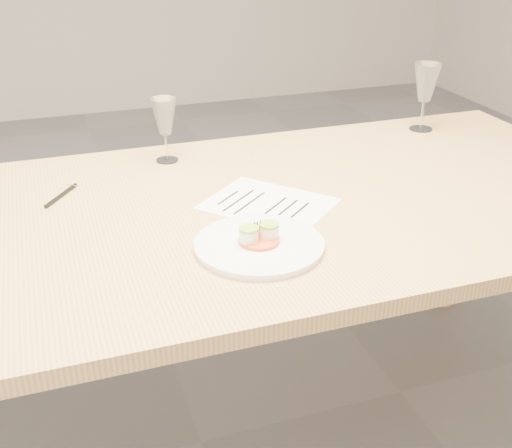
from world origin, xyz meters
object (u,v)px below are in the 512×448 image
object	(u,v)px
wine_glass_1	(165,118)
wine_glass_2	(426,84)
dining_table	(190,237)
dinner_plate	(259,244)
ballpoint_pen	(61,195)
recipe_sheet	(269,204)

from	to	relation	value
wine_glass_1	wine_glass_2	distance (m)	0.86
dining_table	wine_glass_2	xyz separation A→B (m)	(0.88, 0.37, 0.22)
dining_table	wine_glass_1	distance (m)	0.41
dinner_plate	wine_glass_1	size ratio (longest dim) A/B	1.52
ballpoint_pen	wine_glass_1	world-z (taller)	wine_glass_1
dinner_plate	recipe_sheet	distance (m)	0.23
wine_glass_1	dining_table	bearing A→B (deg)	-93.63
ballpoint_pen	dinner_plate	bearing A→B (deg)	-102.92
recipe_sheet	ballpoint_pen	size ratio (longest dim) A/B	3.04
dining_table	ballpoint_pen	distance (m)	0.35
wine_glass_1	wine_glass_2	bearing A→B (deg)	0.85
recipe_sheet	wine_glass_2	xyz separation A→B (m)	(0.68, 0.39, 0.15)
dinner_plate	ballpoint_pen	bearing A→B (deg)	132.46
recipe_sheet	dinner_plate	bearing A→B (deg)	-156.20
dining_table	dinner_plate	xyz separation A→B (m)	(0.10, -0.23, 0.08)
wine_glass_2	wine_glass_1	bearing A→B (deg)	-179.15
dinner_plate	recipe_sheet	bearing A→B (deg)	64.94
dining_table	dinner_plate	size ratio (longest dim) A/B	8.50
ballpoint_pen	wine_glass_2	world-z (taller)	wine_glass_2
dinner_plate	recipe_sheet	size ratio (longest dim) A/B	0.75
recipe_sheet	ballpoint_pen	bearing A→B (deg)	115.15
dining_table	dinner_plate	distance (m)	0.26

